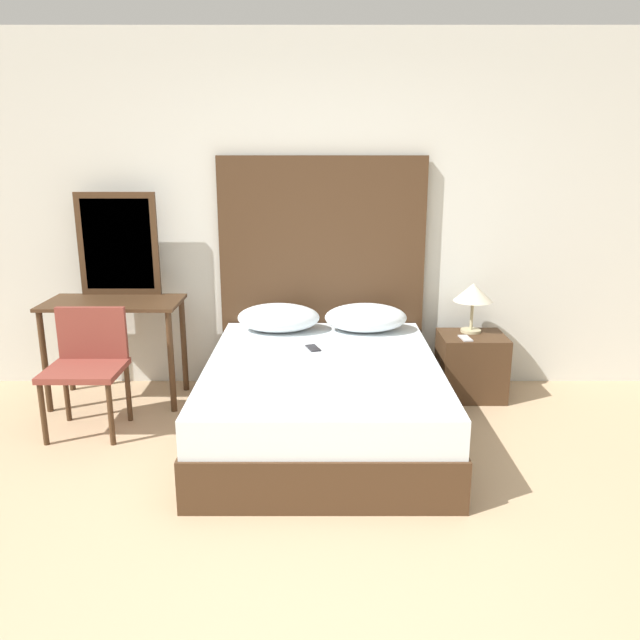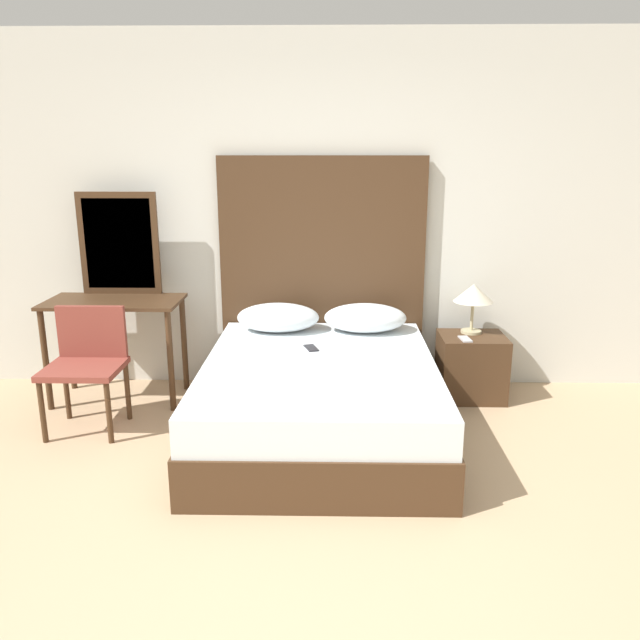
{
  "view_description": "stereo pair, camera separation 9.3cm",
  "coord_description": "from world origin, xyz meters",
  "px_view_note": "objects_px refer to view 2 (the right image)",
  "views": [
    {
      "loc": [
        0.05,
        -2.23,
        1.81
      ],
      "look_at": [
        0.06,
        1.67,
        0.77
      ],
      "focal_mm": 35.0,
      "sensor_mm": 36.0,
      "label": 1
    },
    {
      "loc": [
        0.14,
        -2.23,
        1.81
      ],
      "look_at": [
        0.06,
        1.67,
        0.77
      ],
      "focal_mm": 35.0,
      "sensor_mm": 36.0,
      "label": 2
    }
  ],
  "objects_px": {
    "phone_on_bed": "(311,348)",
    "chair": "(87,358)",
    "table_lamp": "(473,295)",
    "vanity_desk": "(115,318)",
    "phone_on_nightstand": "(465,339)",
    "bed": "(320,399)",
    "nightstand": "(471,367)"
  },
  "relations": [
    {
      "from": "nightstand",
      "to": "phone_on_nightstand",
      "type": "relative_size",
      "value": 3.14
    },
    {
      "from": "nightstand",
      "to": "vanity_desk",
      "type": "height_order",
      "value": "vanity_desk"
    },
    {
      "from": "table_lamp",
      "to": "vanity_desk",
      "type": "relative_size",
      "value": 0.39
    },
    {
      "from": "phone_on_nightstand",
      "to": "bed",
      "type": "bearing_deg",
      "value": -150.44
    },
    {
      "from": "phone_on_bed",
      "to": "table_lamp",
      "type": "relative_size",
      "value": 0.43
    },
    {
      "from": "table_lamp",
      "to": "vanity_desk",
      "type": "distance_m",
      "value": 2.68
    },
    {
      "from": "bed",
      "to": "phone_on_bed",
      "type": "distance_m",
      "value": 0.38
    },
    {
      "from": "nightstand",
      "to": "chair",
      "type": "xyz_separation_m",
      "value": [
        -2.7,
        -0.57,
        0.24
      ]
    },
    {
      "from": "nightstand",
      "to": "table_lamp",
      "type": "xyz_separation_m",
      "value": [
        0.0,
        0.08,
        0.54
      ]
    },
    {
      "from": "phone_on_bed",
      "to": "chair",
      "type": "xyz_separation_m",
      "value": [
        -1.5,
        -0.14,
        -0.04
      ]
    },
    {
      "from": "nightstand",
      "to": "chair",
      "type": "bearing_deg",
      "value": -168.08
    },
    {
      "from": "table_lamp",
      "to": "phone_on_nightstand",
      "type": "xyz_separation_m",
      "value": [
        -0.08,
        -0.19,
        -0.29
      ]
    },
    {
      "from": "phone_on_bed",
      "to": "chair",
      "type": "relative_size",
      "value": 0.2
    },
    {
      "from": "phone_on_bed",
      "to": "phone_on_nightstand",
      "type": "xyz_separation_m",
      "value": [
        1.12,
        0.33,
        -0.03
      ]
    },
    {
      "from": "table_lamp",
      "to": "vanity_desk",
      "type": "xyz_separation_m",
      "value": [
        -2.67,
        -0.17,
        -0.15
      ]
    },
    {
      "from": "bed",
      "to": "vanity_desk",
      "type": "height_order",
      "value": "vanity_desk"
    },
    {
      "from": "phone_on_bed",
      "to": "table_lamp",
      "type": "bearing_deg",
      "value": 23.26
    },
    {
      "from": "nightstand",
      "to": "phone_on_nightstand",
      "type": "height_order",
      "value": "phone_on_nightstand"
    },
    {
      "from": "nightstand",
      "to": "vanity_desk",
      "type": "distance_m",
      "value": 2.7
    },
    {
      "from": "bed",
      "to": "phone_on_nightstand",
      "type": "xyz_separation_m",
      "value": [
        1.06,
        0.6,
        0.24
      ]
    },
    {
      "from": "vanity_desk",
      "to": "nightstand",
      "type": "bearing_deg",
      "value": 1.8
    },
    {
      "from": "nightstand",
      "to": "table_lamp",
      "type": "relative_size",
      "value": 1.29
    },
    {
      "from": "nightstand",
      "to": "table_lamp",
      "type": "height_order",
      "value": "table_lamp"
    },
    {
      "from": "bed",
      "to": "chair",
      "type": "distance_m",
      "value": 1.59
    },
    {
      "from": "bed",
      "to": "table_lamp",
      "type": "xyz_separation_m",
      "value": [
        1.14,
        0.79,
        0.53
      ]
    },
    {
      "from": "phone_on_nightstand",
      "to": "vanity_desk",
      "type": "relative_size",
      "value": 0.16
    },
    {
      "from": "phone_on_nightstand",
      "to": "table_lamp",
      "type": "bearing_deg",
      "value": 66.11
    },
    {
      "from": "phone_on_bed",
      "to": "chair",
      "type": "height_order",
      "value": "chair"
    },
    {
      "from": "chair",
      "to": "phone_on_nightstand",
      "type": "bearing_deg",
      "value": 10.1
    },
    {
      "from": "nightstand",
      "to": "phone_on_nightstand",
      "type": "xyz_separation_m",
      "value": [
        -0.08,
        -0.1,
        0.25
      ]
    },
    {
      "from": "phone_on_bed",
      "to": "table_lamp",
      "type": "distance_m",
      "value": 1.34
    },
    {
      "from": "nightstand",
      "to": "vanity_desk",
      "type": "relative_size",
      "value": 0.5
    }
  ]
}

